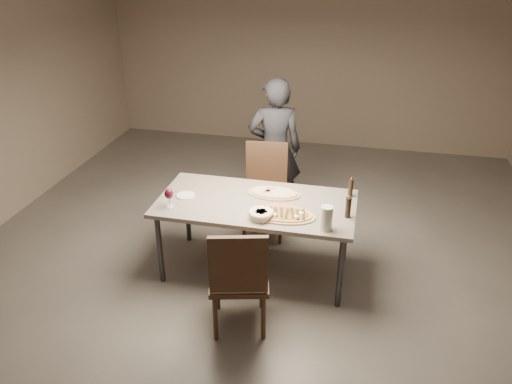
% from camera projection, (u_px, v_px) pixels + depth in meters
% --- Properties ---
extents(room, '(7.00, 7.00, 7.00)m').
position_uv_depth(room, '(256.00, 135.00, 4.25)').
color(room, '#5F5952').
rests_on(room, ground).
extents(dining_table, '(1.80, 0.90, 0.75)m').
position_uv_depth(dining_table, '(256.00, 207.00, 4.57)').
color(dining_table, gray).
rests_on(dining_table, ground).
extents(zucchini_pizza, '(0.59, 0.33, 0.05)m').
position_uv_depth(zucchini_pizza, '(282.00, 214.00, 4.31)').
color(zucchini_pizza, tan).
rests_on(zucchini_pizza, dining_table).
extents(ham_pizza, '(0.50, 0.28, 0.04)m').
position_uv_depth(ham_pizza, '(274.00, 193.00, 4.67)').
color(ham_pizza, tan).
rests_on(ham_pizza, dining_table).
extents(bread_basket, '(0.22, 0.22, 0.08)m').
position_uv_depth(bread_basket, '(261.00, 214.00, 4.25)').
color(bread_basket, beige).
rests_on(bread_basket, dining_table).
extents(oil_dish, '(0.12, 0.12, 0.01)m').
position_uv_depth(oil_dish, '(271.00, 219.00, 4.25)').
color(oil_dish, white).
rests_on(oil_dish, dining_table).
extents(pepper_mill_left, '(0.05, 0.05, 0.21)m').
position_uv_depth(pepper_mill_left, '(348.00, 207.00, 4.25)').
color(pepper_mill_left, black).
rests_on(pepper_mill_left, dining_table).
extents(pepper_mill_right, '(0.05, 0.05, 0.19)m').
position_uv_depth(pepper_mill_right, '(351.00, 188.00, 4.60)').
color(pepper_mill_right, black).
rests_on(pepper_mill_right, dining_table).
extents(carafe, '(0.10, 0.10, 0.21)m').
position_uv_depth(carafe, '(326.00, 218.00, 4.07)').
color(carafe, silver).
rests_on(carafe, dining_table).
extents(wine_glass, '(0.08, 0.08, 0.18)m').
position_uv_depth(wine_glass, '(169.00, 194.00, 4.41)').
color(wine_glass, silver).
rests_on(wine_glass, dining_table).
extents(side_plate, '(0.17, 0.17, 0.01)m').
position_uv_depth(side_plate, '(186.00, 195.00, 4.65)').
color(side_plate, white).
rests_on(side_plate, dining_table).
extents(chair_near, '(0.56, 0.56, 0.98)m').
position_uv_depth(chair_near, '(239.00, 276.00, 3.88)').
color(chair_near, '#3C2619').
rests_on(chair_near, ground).
extents(chair_far, '(0.51, 0.51, 0.99)m').
position_uv_depth(chair_far, '(265.00, 184.00, 5.32)').
color(chair_far, '#3C2619').
rests_on(chair_far, ground).
extents(diner, '(0.67, 0.52, 1.62)m').
position_uv_depth(diner, '(275.00, 150.00, 5.51)').
color(diner, black).
rests_on(diner, ground).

